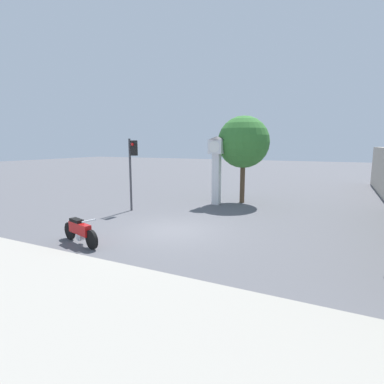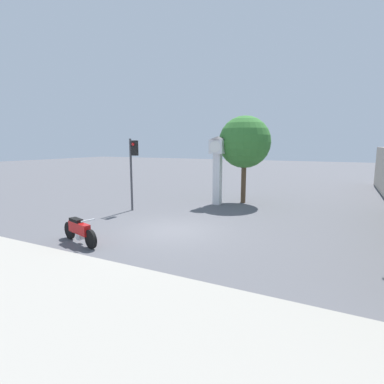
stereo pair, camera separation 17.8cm
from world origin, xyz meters
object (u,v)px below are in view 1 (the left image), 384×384
Objects in this scene: clock_tower at (217,159)px; traffic_light at (132,161)px; street_tree at (243,142)px; motorcycle at (80,231)px.

clock_tower reaches higher than traffic_light.
street_tree is at bearing 43.18° from clock_tower.
motorcycle is 11.25m from street_tree.
motorcycle is 0.54× the size of clock_tower.
clock_tower is at bearing 95.49° from motorcycle.
motorcycle is 6.10m from traffic_light.
clock_tower is at bearing 47.23° from traffic_light.
clock_tower is 5.05m from traffic_light.
motorcycle is 0.57× the size of traffic_light.
traffic_light is at bearing -133.81° from street_tree.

